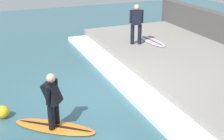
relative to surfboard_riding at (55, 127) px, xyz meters
The scene contains 8 objects.
ground_plane 2.00m from the surfboard_riding, 40.28° to the left, with size 28.00×28.00×0.00m, color #335B66.
concrete_ledge 5.44m from the surfboard_riding, 13.75° to the left, with size 4.40×12.15×0.37m, color gray.
wave_foam_crest 2.95m from the surfboard_riding, 25.98° to the left, with size 0.86×11.54×0.16m, color silver.
surfboard_riding is the anchor object (origin of this frame).
surfer_riding 0.77m from the surfboard_riding, 135.00° to the right, with size 0.53×0.52×1.33m.
surfer_waiting_near 6.19m from the surfboard_riding, 45.14° to the left, with size 0.51×0.37×1.57m.
surfboard_waiting_near 6.62m from the surfboard_riding, 40.57° to the left, with size 0.66×1.73×0.07m.
marker_buoy 1.46m from the surfboard_riding, 138.52° to the left, with size 0.33×0.33×0.33m, color yellow.
Camera 1 is at (-2.70, -7.69, 4.03)m, focal length 50.00 mm.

